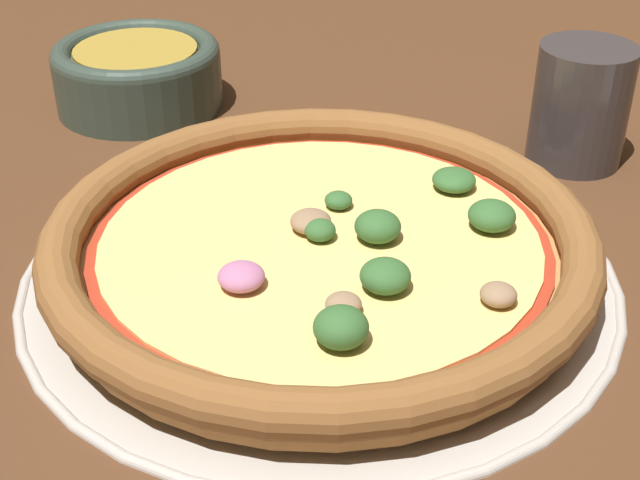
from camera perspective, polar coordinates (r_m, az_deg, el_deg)
ground_plane at (r=0.53m, az=0.00°, el=-2.15°), size 3.00×3.00×0.00m
pizza_tray at (r=0.53m, az=0.00°, el=-1.91°), size 0.35×0.35×0.01m
pizza at (r=0.52m, az=0.09°, el=-0.11°), size 0.32×0.32×0.04m
bowl_near at (r=0.75m, az=-11.58°, el=10.49°), size 0.13×0.13×0.05m
drinking_cup at (r=0.66m, az=16.34°, el=8.29°), size 0.07×0.07×0.09m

